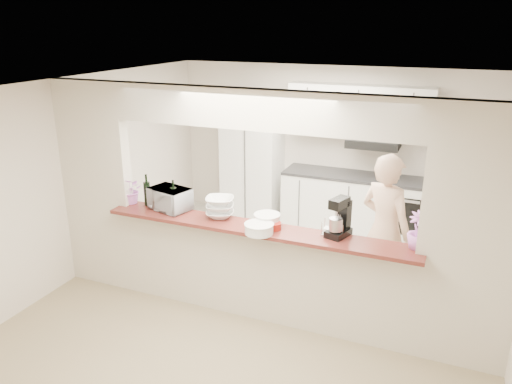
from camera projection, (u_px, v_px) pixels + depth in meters
The scene contains 19 objects.
floor at pixel (257, 315), 5.56m from camera, with size 6.00×6.00×0.00m, color tan.
tile_overlay at pixel (300, 258), 6.92m from camera, with size 5.00×2.90×0.01m, color beige.
partition at pixel (257, 190), 5.09m from camera, with size 5.00×0.15×2.50m.
bar_counter at pixel (257, 269), 5.37m from camera, with size 3.40×0.38×1.09m.
kitchen_cabinets at pixel (313, 168), 7.70m from camera, with size 3.15×0.62×2.25m.
refrigerator at pixel (468, 195), 6.86m from camera, with size 0.75×0.70×1.70m, color #BCBCC1.
flower_left at pixel (132, 190), 5.79m from camera, with size 0.29×0.25×0.33m, color #DF76CD.
wine_bottle_a at pixel (147, 193), 5.74m from camera, with size 0.07×0.07×0.37m.
wine_bottle_b at pixel (174, 198), 5.61m from camera, with size 0.07×0.07×0.35m.
toaster_oven at pixel (170, 199), 5.61m from camera, with size 0.45×0.31×0.25m, color #BCBCC1.
serving_bowls at pixel (220, 208), 5.39m from camera, with size 0.30×0.30×0.22m, color silver.
plate_stack_a at pixel (267, 220), 5.18m from camera, with size 0.28×0.28×0.13m.
plate_stack_b at pixel (259, 228), 4.99m from camera, with size 0.30×0.30×0.10m.
red_bowl at pixel (274, 226), 5.10m from camera, with size 0.15×0.15×0.07m, color maroon.
tan_bowl at pixel (264, 220), 5.25m from camera, with size 0.14×0.14×0.07m, color tan.
utensil_caddy at pixel (334, 227), 4.94m from camera, with size 0.23×0.13×0.21m.
stand_mixer at pixel (340, 219), 4.90m from camera, with size 0.25×0.31×0.40m.
flower_right at pixel (419, 231), 4.62m from camera, with size 0.20×0.20×0.36m, color #AF69C4.
person at pixel (385, 231), 5.58m from camera, with size 0.65×0.42×1.77m, color #DDAF90.
Camera 1 is at (1.84, -4.46, 3.10)m, focal length 35.00 mm.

